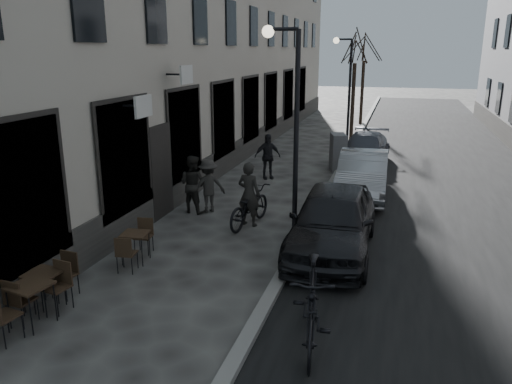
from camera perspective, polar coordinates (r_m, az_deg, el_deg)
The scene contains 19 objects.
road at distance 21.94m, azimuth 19.78°, elevation 3.03°, with size 7.30×60.00×0.00m, color black.
kerb at distance 21.97m, azimuth 10.26°, elevation 3.90°, with size 0.25×60.00×0.12m, color gray.
streetlamp_near at distance 11.75m, azimuth 3.85°, elevation 9.10°, with size 0.90×0.28×5.09m.
streetlamp_far at distance 23.58m, azimuth 10.26°, elevation 12.33°, with size 0.90×0.28×5.09m.
tree_near at distance 26.51m, azimuth 11.31°, elevation 15.90°, with size 2.40×2.40×5.70m.
tree_far at distance 32.49m, azimuth 12.31°, elevation 15.81°, with size 2.40×2.40×5.70m.
bistro_set_a at distance 9.46m, azimuth -24.28°, elevation -11.23°, with size 0.70×1.56×0.89m.
bistro_set_b at distance 9.93m, azimuth -23.10°, elevation -9.93°, with size 0.64×1.47×0.85m.
bistro_set_c at distance 11.40m, azimuth -13.61°, elevation -5.83°, with size 0.63×1.40×0.80m.
utility_cabinet at distance 19.62m, azimuth 9.35°, elevation 4.48°, with size 0.53×0.96×1.44m, color #5A5A5C.
bicycle at distance 13.32m, azimuth -0.81°, elevation -1.63°, with size 0.71×2.02×1.06m, color black.
cyclist_rider at distance 13.22m, azimuth -0.81°, elevation -0.24°, with size 0.63×0.42×1.74m, color black.
pedestrian_near at distance 14.42m, azimuth -7.25°, elevation 0.90°, with size 0.82×0.64×1.68m, color black.
pedestrian_mid at distance 14.43m, azimuth -5.49°, elevation 0.69°, with size 1.00×0.57×1.55m, color #2B2825.
pedestrian_far at distance 18.13m, azimuth 1.32°, elevation 4.08°, with size 0.97×0.40×1.65m, color black.
car_near at distance 11.62m, azimuth 8.77°, elevation -3.24°, with size 1.82×4.53×1.54m, color black.
car_mid at distance 16.33m, azimuth 12.09°, elevation 1.99°, with size 1.51×4.33×1.43m, color gray.
car_far at distance 21.06m, azimuth 12.29°, elevation 4.84°, with size 1.75×4.30×1.25m, color #3F414A.
moped at distance 8.06m, azimuth 6.39°, elevation -12.80°, with size 0.65×2.30×1.38m, color black.
Camera 1 is at (2.30, -5.40, 4.56)m, focal length 35.00 mm.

